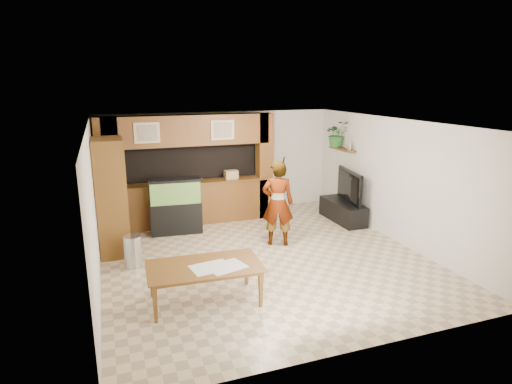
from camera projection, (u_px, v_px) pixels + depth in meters
name	position (u px, v px, depth m)	size (l,w,h in m)	color
floor	(263.00, 256.00, 8.38)	(6.50, 6.50, 0.00)	tan
ceiling	(263.00, 123.00, 7.74)	(6.50, 6.50, 0.00)	white
wall_back	(219.00, 163.00, 11.02)	(6.00, 6.00, 0.00)	beige
wall_left	(94.00, 208.00, 7.08)	(6.50, 6.50, 0.00)	beige
wall_right	(396.00, 181.00, 9.04)	(6.50, 6.50, 0.00)	beige
partition	(187.00, 169.00, 10.15)	(4.20, 0.99, 2.60)	brown
wall_clock	(93.00, 162.00, 7.86)	(0.05, 0.25, 0.25)	black
wall_shelf	(342.00, 149.00, 10.67)	(0.25, 0.90, 0.04)	brown
pantry_cabinet	(111.00, 197.00, 8.33)	(0.57, 0.94, 2.29)	brown
trash_can	(133.00, 251.00, 7.86)	(0.33, 0.33, 0.60)	#B2B2B7
aquarium	(176.00, 207.00, 9.57)	(1.14, 0.43, 1.26)	black
tv_stand	(343.00, 211.00, 10.51)	(0.53, 1.46, 0.49)	black
television	(344.00, 186.00, 10.35)	(1.36, 0.18, 0.78)	black
photo_frame	(349.00, 146.00, 10.35)	(0.03, 0.14, 0.19)	tan
potted_plant	(337.00, 134.00, 10.79)	(0.60, 0.52, 0.66)	#245B26
person	(278.00, 203.00, 8.81)	(0.65, 0.43, 1.79)	#987953
microphone	(284.00, 160.00, 8.45)	(0.03, 0.03, 0.15)	black
dining_table	(205.00, 285.00, 6.55)	(1.73, 0.97, 0.61)	brown
newspaper_a	(226.00, 267.00, 6.45)	(0.56, 0.41, 0.01)	silver
newspaper_b	(211.00, 267.00, 6.43)	(0.58, 0.42, 0.01)	silver
counter_box	(231.00, 175.00, 10.36)	(0.31, 0.21, 0.21)	#A38558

